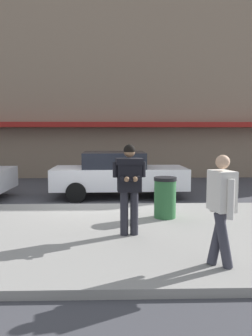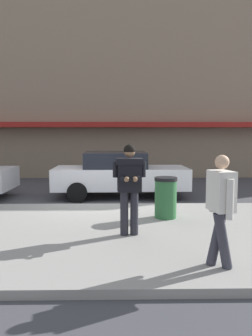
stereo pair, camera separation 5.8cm
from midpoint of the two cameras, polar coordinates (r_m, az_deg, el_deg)
name	(u,v)px [view 1 (the left image)]	position (r m, az deg, el deg)	size (l,w,h in m)	color
ground_plane	(97,207)	(9.79, -5.20, -6.75)	(80.00, 80.00, 0.00)	#3D3D42
sidewalk	(137,233)	(7.01, 1.64, -11.26)	(32.00, 5.30, 0.14)	gray
curb_paint_line	(131,206)	(9.83, 0.69, -6.66)	(28.00, 0.12, 0.01)	silver
storefront_facade	(124,81)	(18.27, -0.37, 14.96)	(28.00, 4.70, 10.07)	#84705B
parked_sedan_mid	(118,174)	(11.18, -1.51, -1.05)	(4.54, 2.01, 1.54)	silver
man_texting_on_phone	(129,180)	(6.41, 0.33, -2.05)	(0.65, 0.60, 1.81)	#23232B
pedestrian_in_light_coat	(221,204)	(5.10, 15.97, -5.97)	(0.39, 0.59, 1.70)	#33333D
trash_bin	(165,197)	(7.93, 6.60, -5.09)	(0.55, 0.55, 0.98)	#2D6638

